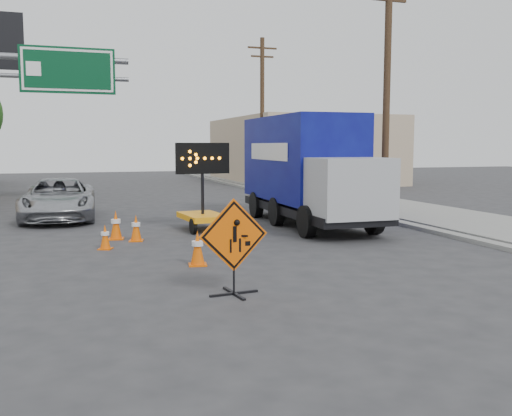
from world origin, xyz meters
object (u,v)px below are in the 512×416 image
construction_sign (234,244)px  box_truck (307,176)px  pickup_truck (59,199)px  arrow_board (203,211)px

construction_sign → box_truck: bearing=52.0°
box_truck → construction_sign: bearing=-120.3°
pickup_truck → construction_sign: bearing=-73.0°
construction_sign → pickup_truck: construction_sign is taller
construction_sign → pickup_truck: bearing=97.8°
construction_sign → box_truck: box_truck is taller
box_truck → arrow_board: bearing=-175.7°
arrow_board → pickup_truck: size_ratio=0.51×
arrow_board → pickup_truck: (-4.27, 4.19, 0.12)m
arrow_board → box_truck: (3.62, 0.19, 1.02)m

